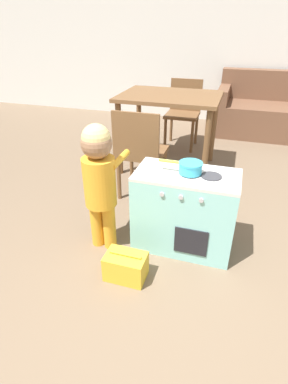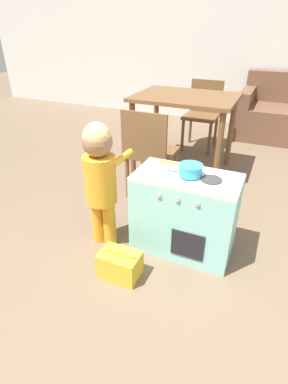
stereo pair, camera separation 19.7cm
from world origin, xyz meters
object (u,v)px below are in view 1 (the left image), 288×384
dining_table (170,107)px  couch (286,113)px  dining_chair_far (183,111)px  play_kitchen (184,211)px  dining_chair_near (140,151)px  child_figure (99,175)px  toy_basket (126,266)px  toy_pot (190,167)px

dining_table → couch: size_ratio=0.53×
dining_chair_far → dining_table: bearing=88.9°
play_kitchen → dining_chair_near: (-0.50, 0.57, 0.15)m
dining_table → dining_chair_far: dining_chair_far is taller
play_kitchen → dining_table: dining_table is taller
play_kitchen → child_figure: (-0.53, -0.17, 0.28)m
toy_basket → dining_chair_far: bearing=93.2°
toy_pot → toy_basket: toy_pot is taller
dining_table → dining_chair_far: 0.75m
toy_pot → dining_table: 1.35m
toy_pot → dining_chair_near: (-0.52, 0.57, -0.18)m
child_figure → dining_chair_far: 2.17m
toy_pot → dining_chair_far: 2.05m
toy_pot → dining_table: size_ratio=0.28×
play_kitchen → dining_chair_far: size_ratio=0.83×
toy_pot → child_figure: child_figure is taller
dining_chair_near → couch: (1.39, 2.28, -0.14)m
dining_chair_near → dining_chair_far: bearing=86.1°
toy_basket → dining_table: size_ratio=0.25×
play_kitchen → toy_pot: toy_pot is taller
play_kitchen → dining_table: (-0.42, 1.27, 0.37)m
toy_pot → dining_table: dining_table is taller
child_figure → couch: bearing=64.8°
child_figure → couch: child_figure is taller
dining_chair_near → toy_pot: bearing=-47.8°
dining_chair_near → toy_basket: bearing=-77.0°
play_kitchen → couch: size_ratio=0.35×
play_kitchen → child_figure: bearing=-162.2°
play_kitchen → toy_basket: bearing=-122.8°
dining_chair_near → dining_chair_far: same height
play_kitchen → toy_pot: 0.33m
toy_pot → dining_chair_near: size_ratio=0.35×
toy_basket → couch: bearing=70.5°
dining_table → dining_chair_near: (-0.08, -0.71, -0.22)m
dining_table → play_kitchen: bearing=-71.7°
toy_basket → dining_chair_near: size_ratio=0.31×
couch → dining_table: bearing=-129.7°
couch → play_kitchen: bearing=-107.3°
toy_pot → dining_chair_far: bearing=101.9°
toy_pot → play_kitchen: bearing=-177.9°
toy_pot → child_figure: bearing=-162.6°
child_figure → toy_basket: bearing=-44.3°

